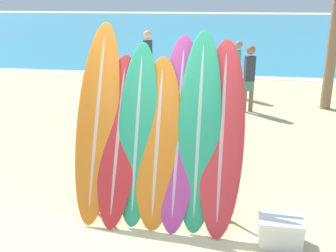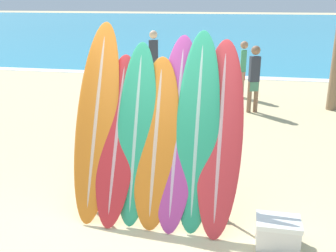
# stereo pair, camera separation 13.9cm
# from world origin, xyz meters

# --- Properties ---
(ground_plane) EXTENTS (160.00, 160.00, 0.00)m
(ground_plane) POSITION_xyz_m (0.00, 0.00, 0.00)
(ground_plane) COLOR beige
(ocean_water) EXTENTS (120.00, 60.00, 0.01)m
(ocean_water) POSITION_xyz_m (0.00, 39.49, 0.00)
(ocean_water) COLOR teal
(ocean_water) RESTS_ON ground_plane
(surfboard_rack) EXTENTS (1.90, 0.04, 0.93)m
(surfboard_rack) POSITION_xyz_m (0.10, 0.55, 0.50)
(surfboard_rack) COLOR #28282D
(surfboard_rack) RESTS_ON ground_plane
(surfboard_slot_0) EXTENTS (0.55, 1.15, 2.42)m
(surfboard_slot_0) POSITION_xyz_m (-0.70, 0.65, 1.21)
(surfboard_slot_0) COLOR orange
(surfboard_slot_0) RESTS_ON ground_plane
(surfboard_slot_1) EXTENTS (0.52, 1.06, 2.02)m
(surfboard_slot_1) POSITION_xyz_m (-0.40, 0.57, 1.01)
(surfboard_slot_1) COLOR red
(surfboard_slot_1) RESTS_ON ground_plane
(surfboard_slot_2) EXTENTS (0.50, 0.91, 2.19)m
(surfboard_slot_2) POSITION_xyz_m (-0.16, 0.58, 1.09)
(surfboard_slot_2) COLOR #289E70
(surfboard_slot_2) RESTS_ON ground_plane
(surfboard_slot_3) EXTENTS (0.57, 0.93, 2.01)m
(surfboard_slot_3) POSITION_xyz_m (0.11, 0.55, 1.01)
(surfboard_slot_3) COLOR orange
(surfboard_slot_3) RESTS_ON ground_plane
(surfboard_slot_4) EXTENTS (0.52, 1.11, 2.27)m
(surfboard_slot_4) POSITION_xyz_m (0.35, 0.63, 1.13)
(surfboard_slot_4) COLOR #B23D8E
(surfboard_slot_4) RESTS_ON ground_plane
(surfboard_slot_5) EXTENTS (0.53, 0.99, 2.34)m
(surfboard_slot_5) POSITION_xyz_m (0.61, 0.62, 1.17)
(surfboard_slot_5) COLOR #289E70
(surfboard_slot_5) RESTS_ON ground_plane
(surfboard_slot_6) EXTENTS (0.54, 1.13, 2.23)m
(surfboard_slot_6) POSITION_xyz_m (0.89, 0.62, 1.11)
(surfboard_slot_6) COLOR red
(surfboard_slot_6) RESTS_ON ground_plane
(person_near_water) EXTENTS (0.27, 0.22, 1.63)m
(person_near_water) POSITION_xyz_m (1.35, 5.73, 0.89)
(person_near_water) COLOR #846047
(person_near_water) RESTS_ON ground_plane
(person_mid_beach) EXTENTS (0.30, 0.24, 1.80)m
(person_mid_beach) POSITION_xyz_m (-1.59, 7.64, 0.98)
(person_mid_beach) COLOR beige
(person_mid_beach) RESTS_ON ground_plane
(person_far_left) EXTENTS (0.21, 0.27, 1.59)m
(person_far_left) POSITION_xyz_m (1.06, 7.20, 0.87)
(person_far_left) COLOR #A87A5B
(person_far_left) RESTS_ON ground_plane
(cooler_box) EXTENTS (0.50, 0.36, 0.33)m
(cooler_box) POSITION_xyz_m (1.61, 0.15, 0.17)
(cooler_box) COLOR silver
(cooler_box) RESTS_ON ground_plane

